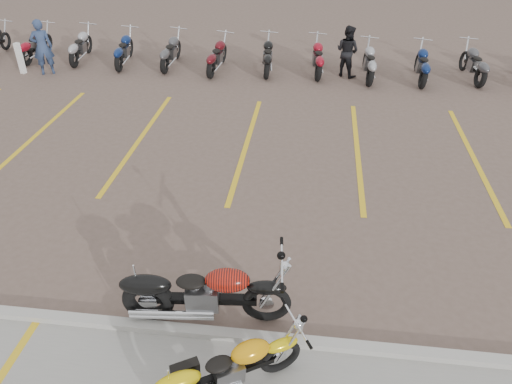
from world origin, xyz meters
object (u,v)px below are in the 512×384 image
Objects in this scene: yellow_cruiser at (226,369)px; bollard at (20,58)px; flame_cruiser at (202,294)px; person_b at (347,51)px; person_a at (42,47)px.

bollard is (-8.81, 11.05, 0.09)m from yellow_cruiser.
flame_cruiser is 11.23m from person_b.
person_b is at bearing 5.85° from bollard.
person_b is (2.37, 10.98, 0.30)m from flame_cruiser.
bollard is (-10.63, -1.09, -0.31)m from person_b.
yellow_cruiser is 13.67m from person_a.
yellow_cruiser is 1.29m from flame_cruiser.
person_a is 0.92m from bollard.
bollard is at bearing -22.40° from person_a.
flame_cruiser is at bearing -50.13° from bollard.
yellow_cruiser is at bearing -51.44° from bollard.
person_b is 1.62× the size of bollard.
yellow_cruiser is 1.77× the size of bollard.
person_a is at bearing 121.45° from flame_cruiser.
person_a is (-7.42, 9.94, 0.38)m from flame_cruiser.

